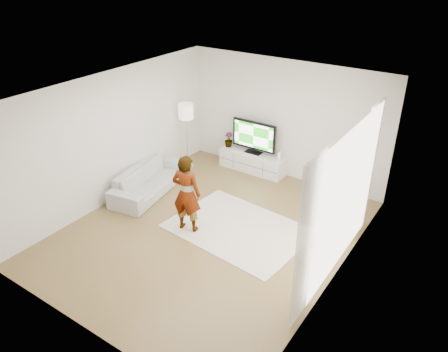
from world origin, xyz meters
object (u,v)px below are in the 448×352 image
Objects in this scene: media_console at (253,162)px; floor_lamp at (186,114)px; rug at (238,229)px; sofa at (149,180)px; television at (254,136)px; player at (186,194)px.

floor_lamp reaches higher than media_console.
rug is at bearing -32.75° from floor_lamp.
media_console is 0.64× the size of rug.
floor_lamp is at bearing 147.25° from rug.
sofa is at bearing -121.33° from media_console.
rug is 3.33m from floor_lamp.
television is 0.74× the size of player.
media_console is 2.99m from player.
player reaches higher than television.
player is at bearing -51.81° from floor_lamp.
floor_lamp is (-2.55, 1.64, 1.39)m from rug.
rug is at bearing -65.64° from television.
media_console is 2.62m from rug.
rug is 1.65× the size of player.
floor_lamp reaches higher than rug.
player is 2.85m from floor_lamp.
player is at bearing -84.89° from media_console.
television reaches higher than sofa.
player is (-0.82, -0.55, 0.80)m from rug.
floor_lamp is at bearing -64.32° from player.
floor_lamp is (-1.46, -0.73, 1.16)m from media_console.
rug is 2.47m from sofa.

